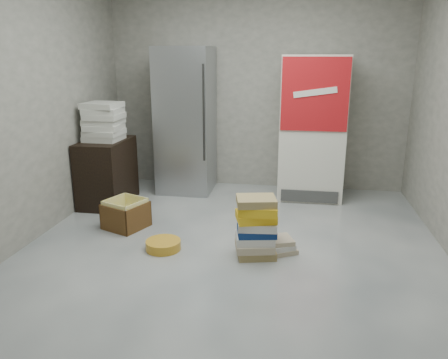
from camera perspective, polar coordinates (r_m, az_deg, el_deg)
ground at (r=3.97m, az=0.39°, el=-10.95°), size 5.00×5.00×0.00m
room_shell at (r=3.54m, az=0.45°, el=15.99°), size 4.04×5.04×2.82m
steel_fridge at (r=5.87m, az=-4.99°, el=7.64°), size 0.70×0.72×1.90m
coke_cooler at (r=5.69m, az=11.43°, el=6.65°), size 0.80×0.73×1.80m
wood_shelf at (r=5.58m, az=-15.02°, el=0.93°), size 0.50×0.80×0.80m
supply_box_stack at (r=5.45m, az=-15.44°, el=7.30°), size 0.43×0.43×0.45m
phonebook_stack_main at (r=4.00m, az=4.23°, el=-6.22°), size 0.41×0.37×0.58m
phonebook_stack_side at (r=4.18m, az=6.91°, el=-8.54°), size 0.41×0.36×0.14m
cardboard_box at (r=4.82m, az=-12.68°, el=-4.67°), size 0.51×0.51×0.31m
bucket_lid at (r=4.26m, az=-7.93°, el=-8.46°), size 0.34×0.34×0.09m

